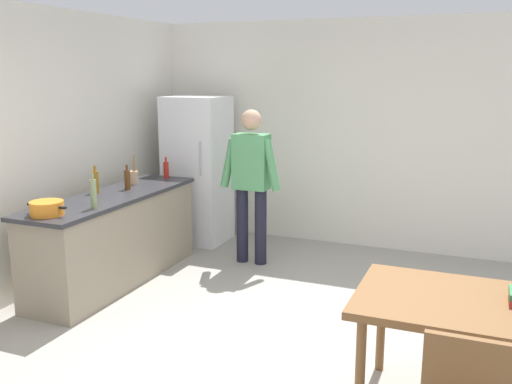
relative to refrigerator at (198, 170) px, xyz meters
name	(u,v)px	position (x,y,z in m)	size (l,w,h in m)	color
ground_plane	(272,352)	(1.90, -2.40, -0.90)	(14.00, 14.00, 0.00)	#9E998E
wall_back	(362,135)	(1.90, 0.60, 0.45)	(6.40, 0.12, 2.70)	silver
wall_left	(16,154)	(-0.70, -2.20, 0.45)	(0.12, 5.60, 2.70)	silver
kitchen_counter	(115,238)	(-0.10, -1.60, -0.45)	(0.64, 2.20, 0.90)	gray
refrigerator	(198,170)	(0.00, 0.00, 0.00)	(0.70, 0.67, 1.80)	white
person	(251,176)	(0.95, -0.55, 0.08)	(0.70, 0.22, 1.70)	#1E1E2D
dining_table	(474,314)	(3.30, -2.70, -0.23)	(1.40, 0.90, 0.75)	brown
cooking_pot	(47,208)	(-0.11, -2.49, 0.06)	(0.40, 0.28, 0.12)	orange
utensil_jar	(133,177)	(-0.22, -1.06, 0.08)	(0.11, 0.11, 0.32)	tan
bottle_sauce_red	(166,169)	(-0.08, -0.61, 0.10)	(0.06, 0.06, 0.24)	#B22319
bottle_oil_amber	(95,182)	(-0.30, -1.60, 0.12)	(0.06, 0.06, 0.28)	#996619
bottle_beer_brown	(127,179)	(-0.11, -1.33, 0.11)	(0.06, 0.06, 0.26)	#5B3314
bottle_vinegar_tall	(93,193)	(0.10, -2.14, 0.14)	(0.06, 0.06, 0.32)	gray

